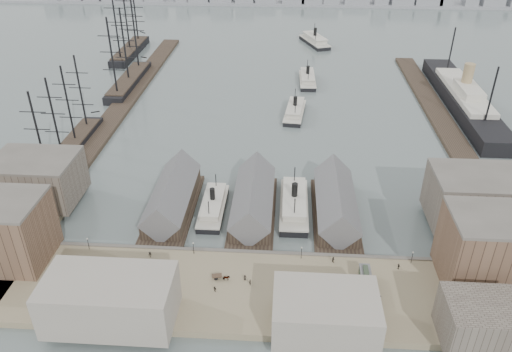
# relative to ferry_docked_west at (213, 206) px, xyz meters

# --- Properties ---
(ground) EXTENTS (900.00, 900.00, 0.00)m
(ground) POSITION_rel_ferry_docked_west_xyz_m (13.00, -17.05, -2.11)
(ground) COLOR #546160
(ground) RESTS_ON ground
(quay) EXTENTS (180.00, 30.00, 2.00)m
(quay) POSITION_rel_ferry_docked_west_xyz_m (13.00, -37.05, -1.11)
(quay) COLOR #827457
(quay) RESTS_ON ground
(seawall) EXTENTS (180.00, 1.20, 2.30)m
(seawall) POSITION_rel_ferry_docked_west_xyz_m (13.00, -22.25, -0.96)
(seawall) COLOR #59544C
(seawall) RESTS_ON ground
(west_wharf) EXTENTS (10.00, 220.00, 1.60)m
(west_wharf) POSITION_rel_ferry_docked_west_xyz_m (-55.00, 82.95, -1.31)
(west_wharf) COLOR #2D231C
(west_wharf) RESTS_ON ground
(east_wharf) EXTENTS (10.00, 180.00, 1.60)m
(east_wharf) POSITION_rel_ferry_docked_west_xyz_m (91.00, 72.95, -1.31)
(east_wharf) COLOR #2D231C
(east_wharf) RESTS_ON ground
(ferry_shed_west) EXTENTS (14.00, 42.00, 12.60)m
(ferry_shed_west) POSITION_rel_ferry_docked_west_xyz_m (-13.00, -0.17, 2.53)
(ferry_shed_west) COLOR #2D231C
(ferry_shed_west) RESTS_ON ground
(ferry_shed_center) EXTENTS (14.00, 42.00, 12.60)m
(ferry_shed_center) POSITION_rel_ferry_docked_west_xyz_m (13.00, -0.17, 2.53)
(ferry_shed_center) COLOR #2D231C
(ferry_shed_center) RESTS_ON ground
(ferry_shed_east) EXTENTS (14.00, 42.00, 12.60)m
(ferry_shed_east) POSITION_rel_ferry_docked_west_xyz_m (39.00, -0.17, 2.53)
(ferry_shed_east) COLOR #2D231C
(ferry_shed_east) RESTS_ON ground
(warehouse_west_back) EXTENTS (26.00, 20.00, 14.00)m
(warehouse_west_back) POSITION_rel_ferry_docked_west_xyz_m (-57.00, 0.95, 6.89)
(warehouse_west_back) COLOR #60564C
(warehouse_west_back) RESTS_ON west_land
(warehouse_east_front) EXTENTS (30.00, 18.00, 19.00)m
(warehouse_east_front) POSITION_rel_ferry_docked_west_xyz_m (79.00, -29.05, 9.39)
(warehouse_east_front) COLOR brown
(warehouse_east_front) RESTS_ON east_land
(warehouse_east_back) EXTENTS (28.00, 20.00, 15.00)m
(warehouse_east_back) POSITION_rel_ferry_docked_west_xyz_m (81.00, -2.05, 7.39)
(warehouse_east_back) COLOR #60564C
(warehouse_east_back) RESTS_ON east_land
(street_bldg_center) EXTENTS (24.00, 16.00, 10.00)m
(street_bldg_center) POSITION_rel_ferry_docked_west_xyz_m (33.00, -49.05, 4.89)
(street_bldg_center) COLOR gray
(street_bldg_center) RESTS_ON quay
(street_bldg_west) EXTENTS (30.00, 16.00, 12.00)m
(street_bldg_west) POSITION_rel_ferry_docked_west_xyz_m (-17.00, -49.05, 5.89)
(street_bldg_west) COLOR gray
(street_bldg_west) RESTS_ON quay
(street_bldg_east) EXTENTS (18.00, 14.00, 11.00)m
(street_bldg_east) POSITION_rel_ferry_docked_west_xyz_m (68.00, -50.05, 5.39)
(street_bldg_east) COLOR #60564C
(street_bldg_east) RESTS_ON quay
(lamp_post_far_w) EXTENTS (0.44, 0.44, 3.92)m
(lamp_post_far_w) POSITION_rel_ferry_docked_west_xyz_m (-32.00, -24.05, 2.60)
(lamp_post_far_w) COLOR black
(lamp_post_far_w) RESTS_ON quay
(lamp_post_near_w) EXTENTS (0.44, 0.44, 3.92)m
(lamp_post_near_w) POSITION_rel_ferry_docked_west_xyz_m (-2.00, -24.05, 2.60)
(lamp_post_near_w) COLOR black
(lamp_post_near_w) RESTS_ON quay
(lamp_post_near_e) EXTENTS (0.44, 0.44, 3.92)m
(lamp_post_near_e) POSITION_rel_ferry_docked_west_xyz_m (28.00, -24.05, 2.60)
(lamp_post_near_e) COLOR black
(lamp_post_near_e) RESTS_ON quay
(lamp_post_far_e) EXTENTS (0.44, 0.44, 3.92)m
(lamp_post_far_e) POSITION_rel_ferry_docked_west_xyz_m (58.00, -24.05, 2.60)
(lamp_post_far_e) COLOR black
(lamp_post_far_e) RESTS_ON quay
(ferry_docked_west) EXTENTS (7.56, 25.20, 9.00)m
(ferry_docked_west) POSITION_rel_ferry_docked_west_xyz_m (0.00, 0.00, 0.00)
(ferry_docked_west) COLOR black
(ferry_docked_west) RESTS_ON ground
(ferry_docked_east) EXTENTS (8.88, 29.61, 10.58)m
(ferry_docked_east) POSITION_rel_ferry_docked_west_xyz_m (26.00, 2.32, 0.37)
(ferry_docked_east) COLOR black
(ferry_docked_east) RESTS_ON ground
(ferry_open_near) EXTENTS (10.77, 27.44, 9.55)m
(ferry_open_near) POSITION_rel_ferry_docked_west_xyz_m (26.30, 78.32, 0.13)
(ferry_open_near) COLOR black
(ferry_open_near) RESTS_ON ground
(ferry_open_mid) EXTENTS (8.68, 27.23, 9.67)m
(ferry_open_mid) POSITION_rel_ferry_docked_west_xyz_m (32.93, 121.21, 0.16)
(ferry_open_mid) COLOR black
(ferry_open_mid) RESTS_ON ground
(ferry_open_far) EXTENTS (20.19, 32.87, 11.28)m
(ferry_open_far) POSITION_rel_ferry_docked_west_xyz_m (39.21, 193.42, 0.53)
(ferry_open_far) COLOR black
(ferry_open_far) RESTS_ON ground
(sailing_ship_near) EXTENTS (8.11, 55.87, 33.34)m
(sailing_ship_near) POSITION_rel_ferry_docked_west_xyz_m (-61.38, 35.22, 0.34)
(sailing_ship_near) COLOR black
(sailing_ship_near) RESTS_ON ground
(sailing_ship_mid) EXTENTS (9.59, 55.42, 39.44)m
(sailing_ship_mid) POSITION_rel_ferry_docked_west_xyz_m (-59.67, 111.08, 0.71)
(sailing_ship_mid) COLOR black
(sailing_ship_mid) RESTS_ON ground
(sailing_ship_far) EXTENTS (9.83, 54.63, 40.43)m
(sailing_ship_far) POSITION_rel_ferry_docked_west_xyz_m (-74.41, 164.24, 0.81)
(sailing_ship_far) COLOR black
(sailing_ship_far) RESTS_ON ground
(ocean_steamer) EXTENTS (14.13, 103.23, 20.65)m
(ocean_steamer) POSITION_rel_ferry_docked_west_xyz_m (105.00, 93.90, 2.33)
(ocean_steamer) COLOR black
(ocean_steamer) RESTS_ON ground
(tram) EXTENTS (2.96, 10.89, 3.86)m
(tram) POSITION_rel_ferry_docked_west_xyz_m (44.26, -35.06, 1.87)
(tram) COLOR black
(tram) RESTS_ON quay
(horse_cart_left) EXTENTS (4.72, 2.94, 1.44)m
(horse_cart_left) POSITION_rel_ferry_docked_west_xyz_m (-26.10, -29.27, 0.65)
(horse_cart_left) COLOR black
(horse_cart_left) RESTS_ON quay
(horse_cart_center) EXTENTS (4.96, 2.16, 1.55)m
(horse_cart_center) POSITION_rel_ferry_docked_west_xyz_m (7.55, -34.11, 0.69)
(horse_cart_center) COLOR black
(horse_cart_center) RESTS_ON quay
(horse_cart_right) EXTENTS (4.64, 1.74, 1.61)m
(horse_cart_right) POSITION_rel_ferry_docked_west_xyz_m (33.76, -40.82, 0.70)
(horse_cart_right) COLOR black
(horse_cart_right) RESTS_ON quay
(pedestrian_0) EXTENTS (0.68, 0.53, 1.72)m
(pedestrian_0) POSITION_rel_ferry_docked_west_xyz_m (-29.14, -32.57, 0.75)
(pedestrian_0) COLOR black
(pedestrian_0) RESTS_ON quay
(pedestrian_1) EXTENTS (1.03, 0.90, 1.81)m
(pedestrian_1) POSITION_rel_ferry_docked_west_xyz_m (-26.49, -36.68, 0.80)
(pedestrian_1) COLOR black
(pedestrian_1) RESTS_ON quay
(pedestrian_2) EXTENTS (1.19, 0.71, 1.82)m
(pedestrian_2) POSITION_rel_ferry_docked_west_xyz_m (-13.83, -26.39, 0.80)
(pedestrian_2) COLOR black
(pedestrian_2) RESTS_ON quay
(pedestrian_3) EXTENTS (1.01, 0.86, 1.63)m
(pedestrian_3) POSITION_rel_ferry_docked_west_xyz_m (5.98, -38.50, 0.70)
(pedestrian_3) COLOR black
(pedestrian_3) RESTS_ON quay
(pedestrian_4) EXTENTS (0.88, 0.70, 1.58)m
(pedestrian_4) POSITION_rel_ferry_docked_west_xyz_m (13.22, -33.70, 0.68)
(pedestrian_4) COLOR black
(pedestrian_4) RESTS_ON quay
(pedestrian_5) EXTENTS (0.73, 0.80, 1.80)m
(pedestrian_5) POSITION_rel_ferry_docked_west_xyz_m (14.69, -35.61, 0.79)
(pedestrian_5) COLOR black
(pedestrian_5) RESTS_ON quay
(pedestrian_6) EXTENTS (1.00, 1.08, 1.77)m
(pedestrian_6) POSITION_rel_ferry_docked_west_xyz_m (36.73, -25.05, 0.77)
(pedestrian_6) COLOR black
(pedestrian_6) RESTS_ON quay
(pedestrian_7) EXTENTS (0.66, 1.07, 1.60)m
(pedestrian_7) POSITION_rel_ferry_docked_west_xyz_m (47.34, -38.96, 0.69)
(pedestrian_7) COLOR black
(pedestrian_7) RESTS_ON quay
(pedestrian_8) EXTENTS (0.95, 1.08, 1.75)m
(pedestrian_8) POSITION_rel_ferry_docked_west_xyz_m (54.07, -26.66, 0.76)
(pedestrian_8) COLOR black
(pedestrian_8) RESTS_ON quay
(pedestrian_9) EXTENTS (0.92, 0.71, 1.66)m
(pedestrian_9) POSITION_rel_ferry_docked_west_xyz_m (67.44, -35.93, 0.72)
(pedestrian_9) COLOR black
(pedestrian_9) RESTS_ON quay
(pedestrian_10) EXTENTS (0.98, 0.97, 1.60)m
(pedestrian_10) POSITION_rel_ferry_docked_west_xyz_m (45.33, -41.08, 0.69)
(pedestrian_10) COLOR black
(pedestrian_10) RESTS_ON quay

